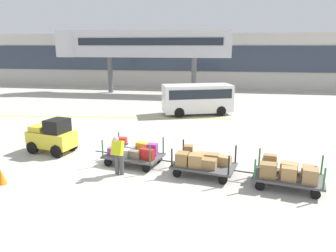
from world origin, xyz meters
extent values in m
plane|color=#B2ADA0|center=(0.00, 0.00, 0.00)|extent=(120.00, 120.00, 0.00)
cube|color=yellow|center=(-3.43, 8.42, 0.00)|extent=(16.47, 1.96, 0.01)
cube|color=#BCB7AD|center=(0.00, 26.00, 3.05)|extent=(51.31, 2.40, 6.10)
cube|color=#2D3847|center=(0.00, 24.75, 3.35)|extent=(48.74, 0.12, 2.80)
cube|color=#B7B7BC|center=(-2.91, 20.00, 4.93)|extent=(15.75, 2.20, 2.60)
cylinder|color=#B7B7BC|center=(-11.39, 20.00, 4.93)|extent=(3.00, 3.00, 2.60)
cube|color=#1E232D|center=(-2.91, 18.86, 5.13)|extent=(14.18, 0.08, 0.70)
cylinder|color=#59595B|center=(-7.24, 20.00, 1.82)|extent=(0.50, 0.50, 3.63)
cylinder|color=#59595B|center=(1.42, 20.00, 1.82)|extent=(0.50, 0.50, 3.63)
cube|color=gold|center=(-3.41, 0.92, 0.63)|extent=(2.29, 1.53, 0.70)
cube|color=black|center=(-3.05, 0.84, 1.28)|extent=(1.00, 1.14, 0.60)
cube|color=gold|center=(-3.97, 1.05, 1.10)|extent=(0.89, 1.06, 0.24)
cylinder|color=black|center=(-3.96, 1.58, 0.28)|extent=(0.59, 0.30, 0.56)
cylinder|color=black|center=(-4.19, 0.56, 0.28)|extent=(0.59, 0.30, 0.56)
cylinder|color=black|center=(-2.63, 1.29, 0.28)|extent=(0.59, 0.30, 0.56)
cylinder|color=black|center=(-2.85, 0.26, 0.28)|extent=(0.59, 0.30, 0.56)
cube|color=#4C4C4F|center=(0.69, 0.01, 0.36)|extent=(2.55, 1.87, 0.08)
cylinder|color=#237033|center=(-0.20, 0.87, 0.75)|extent=(0.06, 0.06, 0.70)
cylinder|color=#237033|center=(-0.48, -0.39, 0.75)|extent=(0.06, 0.06, 0.70)
cylinder|color=#237033|center=(1.87, 0.41, 0.75)|extent=(0.06, 0.06, 0.70)
cylinder|color=#237033|center=(1.59, -0.85, 0.75)|extent=(0.06, 0.06, 0.70)
cylinder|color=black|center=(-0.02, 0.78, 0.16)|extent=(0.33, 0.17, 0.32)
cylinder|color=black|center=(-0.28, -0.38, 0.16)|extent=(0.33, 0.17, 0.32)
cylinder|color=black|center=(1.66, 0.40, 0.16)|extent=(0.33, 0.17, 0.32)
cylinder|color=black|center=(1.41, -0.76, 0.16)|extent=(0.33, 0.17, 0.32)
cylinder|color=#333333|center=(-0.77, 0.34, 0.34)|extent=(0.69, 0.20, 0.05)
cube|color=navy|center=(0.03, 0.52, 0.55)|extent=(0.56, 0.47, 0.31)
cube|color=#8C338C|center=(-0.08, -0.15, 0.56)|extent=(0.52, 0.33, 0.32)
cube|color=#99999E|center=(0.54, 0.33, 0.54)|extent=(0.61, 0.52, 0.28)
cube|color=#99999E|center=(0.36, -0.25, 0.56)|extent=(0.54, 0.42, 0.32)
cube|color=orange|center=(1.03, 0.29, 0.63)|extent=(0.63, 0.47, 0.45)
cube|color=#726651|center=(0.86, -0.32, 0.55)|extent=(0.58, 0.43, 0.30)
cube|color=#8C338C|center=(1.46, 0.15, 0.64)|extent=(0.43, 0.36, 0.48)
cube|color=red|center=(1.37, -0.43, 0.62)|extent=(0.64, 0.44, 0.44)
cube|color=red|center=(0.03, 0.52, 0.84)|extent=(0.45, 0.31, 0.26)
cube|color=#4C4C4F|center=(3.62, -0.64, 0.36)|extent=(2.55, 1.87, 0.08)
cylinder|color=black|center=(2.73, 0.22, 0.75)|extent=(0.06, 0.06, 0.70)
cylinder|color=black|center=(2.45, -1.04, 0.75)|extent=(0.06, 0.06, 0.70)
cylinder|color=black|center=(4.79, -0.24, 0.75)|extent=(0.06, 0.06, 0.70)
cylinder|color=black|center=(4.51, -1.50, 0.75)|extent=(0.06, 0.06, 0.70)
cylinder|color=black|center=(2.91, 0.13, 0.16)|extent=(0.33, 0.17, 0.32)
cylinder|color=black|center=(2.65, -1.03, 0.16)|extent=(0.33, 0.17, 0.32)
cylinder|color=black|center=(4.59, -0.25, 0.16)|extent=(0.33, 0.17, 0.32)
cylinder|color=black|center=(4.33, -1.41, 0.16)|extent=(0.33, 0.17, 0.32)
cylinder|color=#333333|center=(2.16, -0.31, 0.34)|extent=(0.69, 0.20, 0.05)
cube|color=tan|center=(2.98, -0.21, 0.56)|extent=(0.53, 0.48, 0.32)
cube|color=olive|center=(2.82, -0.81, 0.65)|extent=(0.51, 0.54, 0.49)
cube|color=tan|center=(3.49, -0.24, 0.57)|extent=(0.57, 0.53, 0.35)
cube|color=#A87F4C|center=(3.33, -0.91, 0.64)|extent=(0.55, 0.48, 0.49)
cube|color=#9E7A4C|center=(3.92, -0.42, 0.59)|extent=(0.52, 0.43, 0.38)
cube|color=olive|center=(3.81, -0.97, 0.58)|extent=(0.61, 0.51, 0.36)
cube|color=tan|center=(4.37, -0.49, 0.56)|extent=(0.59, 0.52, 0.33)
cube|color=olive|center=(2.98, -0.21, 0.86)|extent=(0.35, 0.35, 0.28)
cube|color=#4C4C4F|center=(6.55, -1.29, 0.36)|extent=(2.55, 1.87, 0.08)
cylinder|color=#237033|center=(5.66, -0.43, 0.75)|extent=(0.06, 0.06, 0.70)
cylinder|color=#237033|center=(5.38, -1.69, 0.75)|extent=(0.06, 0.06, 0.70)
cylinder|color=#237033|center=(7.72, -0.89, 0.75)|extent=(0.06, 0.06, 0.70)
cylinder|color=#237033|center=(7.44, -2.15, 0.75)|extent=(0.06, 0.06, 0.70)
cylinder|color=black|center=(5.84, -0.52, 0.16)|extent=(0.33, 0.17, 0.32)
cylinder|color=black|center=(5.58, -1.69, 0.16)|extent=(0.33, 0.17, 0.32)
cylinder|color=black|center=(7.52, -0.90, 0.16)|extent=(0.33, 0.17, 0.32)
cylinder|color=black|center=(7.26, -2.06, 0.16)|extent=(0.33, 0.17, 0.32)
cylinder|color=#333333|center=(5.09, -0.97, 0.34)|extent=(0.69, 0.20, 0.05)
cube|color=olive|center=(5.98, -0.81, 0.60)|extent=(0.59, 0.55, 0.39)
cube|color=olive|center=(5.84, -1.46, 0.65)|extent=(0.59, 0.51, 0.50)
cube|color=tan|center=(6.61, -1.03, 0.60)|extent=(0.67, 0.60, 0.40)
cube|color=#A87F4C|center=(6.49, -1.64, 0.63)|extent=(0.54, 0.45, 0.46)
cube|color=#A87F4C|center=(7.25, -1.12, 0.57)|extent=(0.62, 0.63, 0.34)
cube|color=#9E7A4C|center=(7.14, -1.74, 0.65)|extent=(0.58, 0.59, 0.50)
cube|color=#9E7A4C|center=(5.98, -0.81, 0.89)|extent=(0.50, 0.38, 0.20)
cylinder|color=#4C4C4C|center=(0.34, -1.10, 0.41)|extent=(0.16, 0.16, 0.82)
cylinder|color=#4C4C4C|center=(0.54, -1.12, 0.41)|extent=(0.16, 0.16, 0.82)
cube|color=#D1E51E|center=(0.43, -1.21, 1.09)|extent=(0.45, 0.47, 0.61)
sphere|color=beige|center=(0.42, -1.33, 1.45)|extent=(0.22, 0.22, 0.22)
cube|color=white|center=(2.49, 10.52, 1.15)|extent=(5.16, 3.39, 1.90)
cube|color=#1E232D|center=(2.49, 10.52, 1.55)|extent=(4.81, 3.30, 0.64)
cylinder|color=black|center=(1.38, 9.20, 0.34)|extent=(0.72, 0.45, 0.68)
cylinder|color=black|center=(4.18, 10.19, 0.34)|extent=(0.72, 0.45, 0.68)
cone|color=orange|center=(-3.41, -2.66, 0.28)|extent=(0.36, 0.36, 0.55)
camera|label=1|loc=(4.16, -12.18, 4.79)|focal=34.50mm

